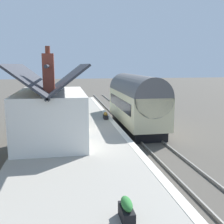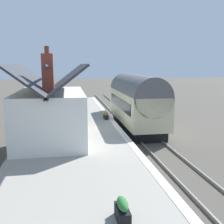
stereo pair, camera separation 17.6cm
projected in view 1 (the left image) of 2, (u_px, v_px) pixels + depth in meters
ground_plane at (131, 136)px, 19.23m from camera, size 160.00×160.00×0.00m
platform at (73, 132)px, 18.41m from camera, size 32.00×6.33×0.90m
platform_edge_coping at (115, 124)px, 18.86m from camera, size 32.00×0.36×0.02m
rail_near at (152, 134)px, 19.50m from camera, size 52.00×0.08×0.14m
rail_far at (133, 135)px, 19.25m from camera, size 52.00×0.08×0.14m
train at (136, 101)px, 21.01m from camera, size 9.00×2.73×4.32m
station_building at (52, 113)px, 14.82m from camera, size 6.63×3.88×5.10m
bench_near_building at (75, 102)px, 26.96m from camera, size 1.41×0.47×0.88m
bench_platform_end at (76, 106)px, 24.17m from camera, size 1.41×0.48×0.88m
planter_corner_building at (74, 112)px, 22.41m from camera, size 1.10×0.32×0.56m
planter_by_door at (54, 106)px, 24.86m from camera, size 0.52×0.52×0.75m
planter_edge_far at (127, 210)px, 7.19m from camera, size 0.80×0.32×0.64m
planter_edge_near at (106, 116)px, 20.74m from camera, size 0.88×0.32×0.54m
planter_under_sign at (78, 98)px, 29.76m from camera, size 0.69×0.69×0.95m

